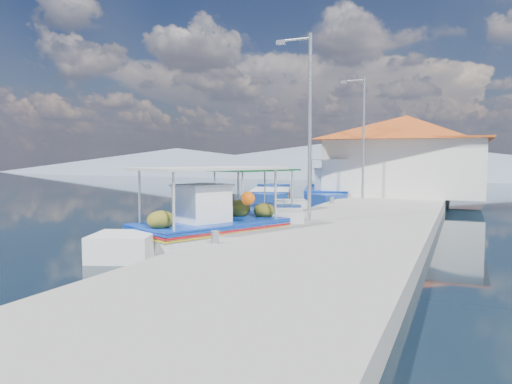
% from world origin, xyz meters
% --- Properties ---
extents(ground, '(160.00, 160.00, 0.00)m').
position_xyz_m(ground, '(0.00, 0.00, 0.00)').
color(ground, black).
rests_on(ground, ground).
extents(quay, '(5.00, 44.00, 0.50)m').
position_xyz_m(quay, '(5.90, 6.00, 0.25)').
color(quay, gray).
rests_on(quay, ground).
extents(bollards, '(0.20, 17.20, 0.30)m').
position_xyz_m(bollards, '(3.80, 5.25, 0.65)').
color(bollards, '#A5A8AD').
rests_on(bollards, quay).
extents(main_caique, '(4.23, 6.97, 2.52)m').
position_xyz_m(main_caique, '(2.53, -0.89, 0.49)').
color(main_caique, white).
rests_on(main_caique, ground).
extents(caique_green_canopy, '(3.17, 5.90, 2.34)m').
position_xyz_m(caique_green_canopy, '(1.82, 3.92, 0.35)').
color(caique_green_canopy, white).
rests_on(caique_green_canopy, ground).
extents(caique_blue_hull, '(3.40, 6.55, 1.23)m').
position_xyz_m(caique_blue_hull, '(-0.67, 12.11, 0.33)').
color(caique_blue_hull, navy).
rests_on(caique_blue_hull, ground).
extents(caique_far, '(3.62, 7.61, 2.76)m').
position_xyz_m(caique_far, '(2.03, 13.69, 0.51)').
color(caique_far, navy).
rests_on(caique_far, ground).
extents(harbor_building, '(10.49, 10.49, 4.40)m').
position_xyz_m(harbor_building, '(6.20, 15.00, 2.78)').
color(harbor_building, silver).
rests_on(harbor_building, quay).
extents(lamp_post_near, '(1.21, 0.14, 6.00)m').
position_xyz_m(lamp_post_near, '(4.51, 2.00, 3.85)').
color(lamp_post_near, '#A5A8AD').
rests_on(lamp_post_near, quay).
extents(lamp_post_far, '(1.21, 0.14, 6.00)m').
position_xyz_m(lamp_post_far, '(4.51, 11.00, 3.85)').
color(lamp_post_far, '#A5A8AD').
rests_on(lamp_post_far, quay).
extents(mountain_ridge, '(171.40, 96.00, 5.50)m').
position_xyz_m(mountain_ridge, '(6.54, 56.00, 2.04)').
color(mountain_ridge, slate).
rests_on(mountain_ridge, ground).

